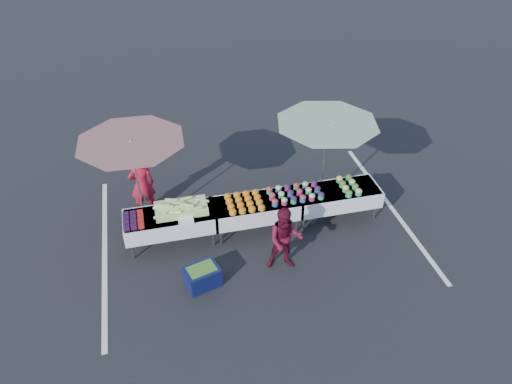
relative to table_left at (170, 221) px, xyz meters
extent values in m
plane|color=black|center=(1.80, 0.00, -0.58)|extent=(80.00, 80.00, 0.00)
cube|color=silver|center=(-1.40, 0.00, -0.58)|extent=(0.10, 5.00, 0.00)
cube|color=silver|center=(5.00, 0.00, -0.58)|extent=(0.10, 5.00, 0.00)
cube|color=white|center=(0.00, 0.00, 0.15)|extent=(1.80, 0.75, 0.04)
cube|color=white|center=(0.00, 0.00, -0.01)|extent=(1.86, 0.81, 0.36)
cylinder|color=slate|center=(-0.82, -0.29, -0.39)|extent=(0.04, 0.04, 0.39)
cylinder|color=slate|center=(-0.82, 0.29, -0.39)|extent=(0.04, 0.04, 0.39)
cylinder|color=slate|center=(0.82, -0.29, -0.39)|extent=(0.04, 0.04, 0.39)
cylinder|color=slate|center=(0.82, 0.29, -0.39)|extent=(0.04, 0.04, 0.39)
cube|color=white|center=(1.80, 0.00, 0.15)|extent=(1.80, 0.75, 0.04)
cube|color=white|center=(1.80, 0.00, -0.01)|extent=(1.86, 0.81, 0.36)
cylinder|color=slate|center=(0.98, -0.29, -0.39)|extent=(0.04, 0.04, 0.39)
cylinder|color=slate|center=(0.98, 0.29, -0.39)|extent=(0.04, 0.04, 0.39)
cylinder|color=slate|center=(2.62, -0.29, -0.39)|extent=(0.04, 0.04, 0.39)
cylinder|color=slate|center=(2.62, 0.29, -0.39)|extent=(0.04, 0.04, 0.39)
cube|color=white|center=(3.60, 0.00, 0.15)|extent=(1.80, 0.75, 0.04)
cube|color=white|center=(3.60, 0.00, -0.01)|extent=(1.86, 0.81, 0.36)
cylinder|color=slate|center=(2.78, -0.29, -0.39)|extent=(0.04, 0.04, 0.39)
cylinder|color=slate|center=(2.78, 0.29, -0.39)|extent=(0.04, 0.04, 0.39)
cylinder|color=slate|center=(4.42, -0.29, -0.39)|extent=(0.04, 0.04, 0.39)
cylinder|color=slate|center=(4.42, 0.29, -0.39)|extent=(0.04, 0.04, 0.39)
cube|color=black|center=(-0.85, -0.27, 0.21)|extent=(0.12, 0.12, 0.08)
cube|color=black|center=(-0.85, -0.13, 0.21)|extent=(0.12, 0.12, 0.08)
cube|color=black|center=(-0.85, 0.01, 0.21)|extent=(0.12, 0.12, 0.08)
cube|color=black|center=(-0.85, 0.15, 0.21)|extent=(0.12, 0.12, 0.08)
cube|color=black|center=(-0.71, -0.27, 0.21)|extent=(0.12, 0.12, 0.08)
cube|color=black|center=(-0.71, -0.13, 0.21)|extent=(0.12, 0.12, 0.08)
cube|color=black|center=(-0.71, 0.01, 0.21)|extent=(0.12, 0.12, 0.08)
cube|color=black|center=(-0.71, 0.15, 0.21)|extent=(0.12, 0.12, 0.08)
cube|color=maroon|center=(-0.57, -0.27, 0.21)|extent=(0.12, 0.12, 0.08)
cube|color=maroon|center=(-0.57, -0.13, 0.21)|extent=(0.12, 0.12, 0.08)
cube|color=maroon|center=(-0.57, 0.01, 0.21)|extent=(0.12, 0.12, 0.08)
cube|color=maroon|center=(-0.57, 0.15, 0.21)|extent=(0.12, 0.12, 0.08)
cube|color=#B1C967|center=(0.25, 0.05, 0.24)|extent=(1.05, 0.55, 0.14)
cylinder|color=#B1C967|center=(0.55, 0.20, 0.27)|extent=(0.27, 0.09, 0.10)
cylinder|color=#B1C967|center=(-0.13, 0.10, 0.34)|extent=(0.27, 0.14, 0.07)
cylinder|color=#B1C967|center=(0.36, -0.06, 0.38)|extent=(0.27, 0.14, 0.09)
cylinder|color=#B1C967|center=(-0.17, 0.08, 0.28)|extent=(0.27, 0.15, 0.10)
cylinder|color=#B1C967|center=(0.07, -0.01, 0.33)|extent=(0.27, 0.15, 0.08)
cylinder|color=#B1C967|center=(0.21, 0.09, 0.36)|extent=(0.27, 0.10, 0.10)
cylinder|color=#B1C967|center=(0.21, -0.03, 0.36)|extent=(0.27, 0.07, 0.08)
cylinder|color=#B1C967|center=(0.12, -0.13, 0.31)|extent=(0.27, 0.14, 0.09)
cylinder|color=#B1C967|center=(0.09, 0.25, 0.34)|extent=(0.27, 0.12, 0.08)
cylinder|color=#B1C967|center=(0.71, 0.14, 0.29)|extent=(0.27, 0.16, 0.08)
cylinder|color=#B1C967|center=(-0.06, 0.01, 0.34)|extent=(0.27, 0.11, 0.07)
cylinder|color=#B1C967|center=(0.16, -0.18, 0.27)|extent=(0.27, 0.10, 0.07)
cylinder|color=#B1C967|center=(0.36, 0.19, 0.35)|extent=(0.27, 0.12, 0.08)
cylinder|color=#B1C967|center=(-0.18, -0.17, 0.31)|extent=(0.27, 0.15, 0.08)
cylinder|color=#B1C967|center=(-0.09, 0.09, 0.36)|extent=(0.27, 0.10, 0.08)
cylinder|color=#B1C967|center=(0.46, 0.00, 0.32)|extent=(0.27, 0.16, 0.10)
cylinder|color=#B1C967|center=(-0.03, -0.02, 0.38)|extent=(0.27, 0.12, 0.09)
cylinder|color=#B1C967|center=(0.52, -0.18, 0.37)|extent=(0.27, 0.09, 0.07)
cylinder|color=#B1C967|center=(0.58, -0.15, 0.30)|extent=(0.27, 0.10, 0.09)
cylinder|color=#B1C967|center=(0.50, -0.09, 0.28)|extent=(0.27, 0.12, 0.09)
cube|color=white|center=(0.30, -0.30, 0.19)|extent=(0.30, 0.25, 0.05)
cylinder|color=orange|center=(1.25, -0.28, 0.19)|extent=(0.15, 0.15, 0.05)
ellipsoid|color=#CB590B|center=(1.25, -0.28, 0.23)|extent=(0.15, 0.15, 0.08)
cylinder|color=orange|center=(1.25, -0.10, 0.19)|extent=(0.15, 0.15, 0.05)
ellipsoid|color=#CB590B|center=(1.25, -0.10, 0.23)|extent=(0.15, 0.15, 0.08)
cylinder|color=orange|center=(1.25, 0.08, 0.19)|extent=(0.15, 0.15, 0.05)
ellipsoid|color=#CB590B|center=(1.25, 0.08, 0.23)|extent=(0.15, 0.15, 0.08)
cylinder|color=orange|center=(1.25, 0.26, 0.19)|extent=(0.15, 0.15, 0.05)
ellipsoid|color=#CB590B|center=(1.25, 0.26, 0.23)|extent=(0.15, 0.15, 0.08)
cylinder|color=orange|center=(1.45, -0.28, 0.19)|extent=(0.15, 0.15, 0.05)
ellipsoid|color=#CB590B|center=(1.45, -0.28, 0.23)|extent=(0.15, 0.15, 0.08)
cylinder|color=orange|center=(1.45, -0.10, 0.19)|extent=(0.15, 0.15, 0.05)
ellipsoid|color=#CB590B|center=(1.45, -0.10, 0.23)|extent=(0.15, 0.15, 0.08)
cylinder|color=orange|center=(1.45, 0.08, 0.19)|extent=(0.15, 0.15, 0.05)
ellipsoid|color=#CB590B|center=(1.45, 0.08, 0.23)|extent=(0.15, 0.15, 0.08)
cylinder|color=orange|center=(1.45, 0.26, 0.19)|extent=(0.15, 0.15, 0.05)
ellipsoid|color=#CB590B|center=(1.45, 0.26, 0.23)|extent=(0.15, 0.15, 0.08)
cylinder|color=orange|center=(1.65, -0.28, 0.19)|extent=(0.15, 0.15, 0.05)
ellipsoid|color=#CB590B|center=(1.65, -0.28, 0.23)|extent=(0.15, 0.15, 0.08)
cylinder|color=orange|center=(1.65, -0.10, 0.19)|extent=(0.15, 0.15, 0.05)
ellipsoid|color=#CB590B|center=(1.65, -0.10, 0.23)|extent=(0.15, 0.15, 0.08)
cylinder|color=orange|center=(1.65, 0.08, 0.19)|extent=(0.15, 0.15, 0.05)
ellipsoid|color=#CB590B|center=(1.65, 0.08, 0.23)|extent=(0.15, 0.15, 0.08)
cylinder|color=orange|center=(1.65, 0.26, 0.19)|extent=(0.15, 0.15, 0.05)
ellipsoid|color=#CB590B|center=(1.65, 0.26, 0.23)|extent=(0.15, 0.15, 0.08)
cylinder|color=orange|center=(1.85, -0.28, 0.19)|extent=(0.15, 0.15, 0.05)
ellipsoid|color=#CB590B|center=(1.85, -0.28, 0.23)|extent=(0.15, 0.15, 0.08)
cylinder|color=orange|center=(1.85, -0.10, 0.19)|extent=(0.15, 0.15, 0.05)
ellipsoid|color=#CB590B|center=(1.85, -0.10, 0.23)|extent=(0.15, 0.15, 0.08)
cylinder|color=orange|center=(1.85, 0.08, 0.19)|extent=(0.15, 0.15, 0.05)
ellipsoid|color=#CB590B|center=(1.85, 0.08, 0.23)|extent=(0.15, 0.15, 0.08)
cylinder|color=orange|center=(1.85, 0.26, 0.19)|extent=(0.15, 0.15, 0.05)
ellipsoid|color=#CB590B|center=(1.85, 0.26, 0.23)|extent=(0.15, 0.15, 0.08)
cylinder|color=#2450AC|center=(2.15, -0.22, 0.22)|extent=(0.13, 0.13, 0.10)
ellipsoid|color=maroon|center=(2.15, -0.22, 0.28)|extent=(0.14, 0.14, 0.10)
cylinder|color=#9F225F|center=(2.15, 0.00, 0.22)|extent=(0.13, 0.13, 0.10)
ellipsoid|color=maroon|center=(2.15, 0.00, 0.28)|extent=(0.14, 0.14, 0.10)
cylinder|color=#25955F|center=(2.15, 0.22, 0.22)|extent=(0.13, 0.13, 0.10)
ellipsoid|color=maroon|center=(2.15, 0.22, 0.28)|extent=(0.14, 0.14, 0.10)
cylinder|color=#9F225F|center=(2.35, -0.22, 0.22)|extent=(0.13, 0.13, 0.10)
ellipsoid|color=#CFC665|center=(2.35, -0.22, 0.28)|extent=(0.14, 0.14, 0.10)
cylinder|color=#25955F|center=(2.35, 0.00, 0.22)|extent=(0.13, 0.13, 0.10)
ellipsoid|color=#CFC665|center=(2.35, 0.00, 0.28)|extent=(0.14, 0.14, 0.10)
cylinder|color=#2450AC|center=(2.35, 0.22, 0.22)|extent=(0.13, 0.13, 0.10)
ellipsoid|color=#CFC665|center=(2.35, 0.22, 0.28)|extent=(0.14, 0.14, 0.10)
cylinder|color=#25955F|center=(2.55, -0.22, 0.22)|extent=(0.13, 0.13, 0.10)
ellipsoid|color=#25122F|center=(2.55, -0.22, 0.28)|extent=(0.14, 0.14, 0.10)
cylinder|color=#2450AC|center=(2.55, 0.00, 0.22)|extent=(0.13, 0.13, 0.10)
ellipsoid|color=#25122F|center=(2.55, 0.00, 0.28)|extent=(0.14, 0.14, 0.10)
cylinder|color=#9F225F|center=(2.55, 0.22, 0.22)|extent=(0.13, 0.13, 0.10)
ellipsoid|color=#25122F|center=(2.55, 0.22, 0.28)|extent=(0.14, 0.14, 0.10)
cylinder|color=#2450AC|center=(2.75, -0.22, 0.22)|extent=(0.13, 0.13, 0.10)
ellipsoid|color=maroon|center=(2.75, -0.22, 0.28)|extent=(0.14, 0.14, 0.10)
cylinder|color=#9F225F|center=(2.75, 0.00, 0.22)|extent=(0.13, 0.13, 0.10)
ellipsoid|color=maroon|center=(2.75, 0.00, 0.28)|extent=(0.14, 0.14, 0.10)
cylinder|color=#25955F|center=(2.75, 0.22, 0.22)|extent=(0.13, 0.13, 0.10)
ellipsoid|color=maroon|center=(2.75, 0.22, 0.28)|extent=(0.14, 0.14, 0.10)
cylinder|color=#9F225F|center=(2.95, -0.22, 0.22)|extent=(0.13, 0.13, 0.10)
ellipsoid|color=#CFC665|center=(2.95, -0.22, 0.28)|extent=(0.14, 0.14, 0.10)
cylinder|color=#25955F|center=(2.95, 0.00, 0.22)|extent=(0.13, 0.13, 0.10)
ellipsoid|color=#CFC665|center=(2.95, 0.00, 0.28)|extent=(0.14, 0.14, 0.10)
cylinder|color=#2450AC|center=(2.95, 0.22, 0.22)|extent=(0.13, 0.13, 0.10)
ellipsoid|color=#CFC665|center=(2.95, 0.22, 0.28)|extent=(0.14, 0.14, 0.10)
cylinder|color=#25955F|center=(3.15, -0.22, 0.22)|extent=(0.13, 0.13, 0.10)
ellipsoid|color=#25122F|center=(3.15, -0.22, 0.28)|extent=(0.14, 0.14, 0.10)
cylinder|color=#2450AC|center=(3.15, 0.00, 0.22)|extent=(0.13, 0.13, 0.10)
ellipsoid|color=#25122F|center=(3.15, 0.00, 0.28)|extent=(0.14, 0.14, 0.10)
cylinder|color=#9F225F|center=(3.15, 0.22, 0.22)|extent=(0.13, 0.13, 0.10)
ellipsoid|color=#25122F|center=(3.15, 0.22, 0.28)|extent=(0.14, 0.14, 0.10)
cylinder|color=#25955F|center=(3.75, -0.28, 0.21)|extent=(0.14, 0.14, 0.08)
ellipsoid|color=#39691C|center=(3.75, -0.28, 0.26)|extent=(0.14, 0.14, 0.11)
cylinder|color=#25955F|center=(3.75, -0.10, 0.21)|extent=(0.14, 0.14, 0.08)
ellipsoid|color=tan|center=(3.75, -0.10, 0.26)|extent=(0.14, 0.14, 0.11)
cylinder|color=#25955F|center=(3.75, 0.08, 0.21)|extent=(0.14, 0.14, 0.08)
ellipsoid|color=#39691C|center=(3.75, 0.08, 0.26)|extent=(0.14, 0.14, 0.11)
cylinder|color=#25955F|center=(3.75, 0.26, 0.21)|extent=(0.14, 0.14, 0.08)
ellipsoid|color=tan|center=(3.75, 0.26, 0.26)|extent=(0.14, 0.14, 0.11)
cylinder|color=#25955F|center=(3.97, -0.28, 0.21)|extent=(0.14, 0.14, 0.08)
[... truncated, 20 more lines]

